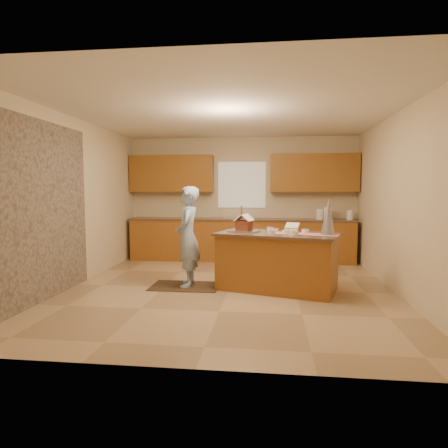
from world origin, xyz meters
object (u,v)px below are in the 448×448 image
Objects in this scene: island_base at (277,263)px; tinsel_tree at (328,217)px; boy at (188,237)px; gingerbread_house at (244,224)px.

tinsel_tree is at bearing 3.67° from island_base.
boy reaches higher than island_base.
boy reaches higher than tinsel_tree.
gingerbread_house reaches higher than island_base.
boy is 0.91m from gingerbread_house.
island_base is 1.04m from tinsel_tree.
gingerbread_house is at bearing 167.92° from tinsel_tree.
island_base is at bearing 83.44° from boy.
boy is at bearing -164.01° from island_base.
gingerbread_house is at bearing 89.84° from boy.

